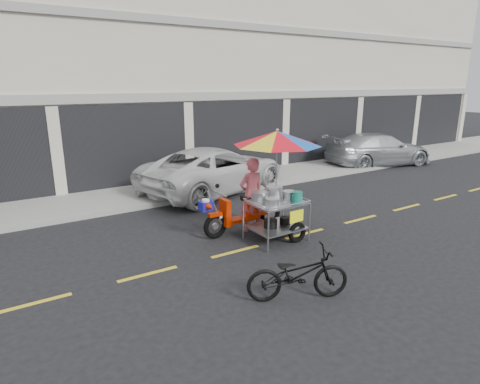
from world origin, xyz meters
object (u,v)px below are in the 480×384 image
white_pickup (215,169)px  near_bicycle (298,274)px  food_vendor_rig (267,169)px  silver_pickup (378,149)px

white_pickup → near_bicycle: size_ratio=3.09×
near_bicycle → food_vendor_rig: size_ratio=0.67×
near_bicycle → food_vendor_rig: food_vendor_rig is taller
silver_pickup → near_bicycle: bearing=135.2°
food_vendor_rig → near_bicycle: bearing=-116.2°
near_bicycle → silver_pickup: bearing=-32.3°
near_bicycle → food_vendor_rig: bearing=-1.1°
white_pickup → food_vendor_rig: bearing=149.8°
silver_pickup → food_vendor_rig: bearing=126.5°
silver_pickup → food_vendor_rig: 10.26m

